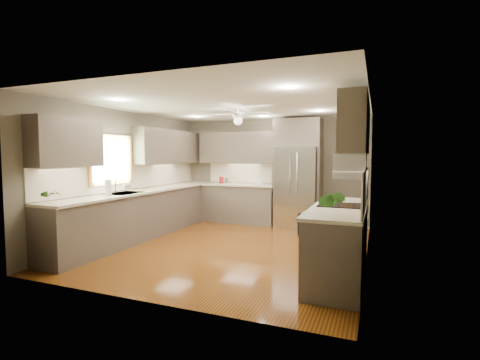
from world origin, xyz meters
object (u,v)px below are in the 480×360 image
Objects in this scene: paper_towel at (108,187)px; potted_plant_right at (332,200)px; potted_plant_left at (52,194)px; canister_c at (234,180)px; canister_a at (222,180)px; stool at (310,224)px; bowl at (259,183)px; refrigerator at (297,175)px; microwave at (350,166)px; soap_bottle at (128,186)px; canister_b at (227,181)px.

potted_plant_right is at bearing -9.77° from paper_towel.
canister_c is at bearing 75.70° from potted_plant_left.
potted_plant_right is (2.79, -3.78, 0.09)m from canister_c.
canister_a is 0.36× the size of stool.
bowl is (-2.14, 3.77, -0.15)m from potted_plant_right.
potted_plant_left is (-1.07, -4.21, 0.05)m from canister_c.
refrigerator is 4.04m from paper_towel.
paper_towel is (-3.96, -0.35, -0.40)m from microwave.
soap_bottle reaches higher than stool.
canister_c is at bearing 1.19° from canister_a.
soap_bottle is at bearing -139.15° from refrigerator.
bowl is 3.60m from microwave.
canister_b is (0.14, 0.01, -0.01)m from canister_a.
canister_c is 0.72× the size of paper_towel.
bowl is (1.84, 2.45, -0.07)m from soap_bottle.
canister_a is 0.07× the size of refrigerator.
microwave reaches higher than bowl.
potted_plant_right is 1.08m from microwave.
bowl is at bearing 0.31° from canister_a.
canister_b is at bearing 128.26° from potted_plant_right.
canister_a is at bearing -178.81° from canister_c.
refrigerator reaches higher than potted_plant_right.
canister_c reaches higher than stool.
potted_plant_left is at bearing -112.24° from bowl.
soap_bottle is 0.35× the size of microwave.
bowl is at bearing 119.52° from potted_plant_right.
microwave is at bearing -41.75° from canister_b.
microwave is at bearing -63.91° from refrigerator.
canister_a is 1.92m from refrigerator.
canister_c is at bearing 179.86° from bowl.
stool is (3.21, 1.66, -0.80)m from soap_bottle.
canister_a is 4.89m from potted_plant_right.
potted_plant_right is at bearing -60.48° from bowl.
bowl is at bearing 176.80° from refrigerator.
canister_b is 0.27× the size of microwave.
canister_b reaches higher than bowl.
soap_bottle is 3.67m from refrigerator.
canister_c is 0.72× the size of potted_plant_left.
soap_bottle is 0.85× the size of bowl.
potted_plant_left is 1.10m from paper_towel.
canister_a is 3.19m from paper_towel.
potted_plant_left is at bearing -99.98° from canister_a.
canister_c is 0.56× the size of potted_plant_right.
canister_a is 2.59m from soap_bottle.
paper_towel is (-1.06, -3.11, 0.05)m from canister_c.
potted_plant_right is 0.64× the size of microwave.
paper_towel is (-0.72, -3.11, 0.06)m from canister_a.
paper_towel reaches higher than soap_bottle.
paper_towel is (-3.84, 0.66, -0.04)m from potted_plant_right.
canister_b is 0.54× the size of potted_plant_left.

